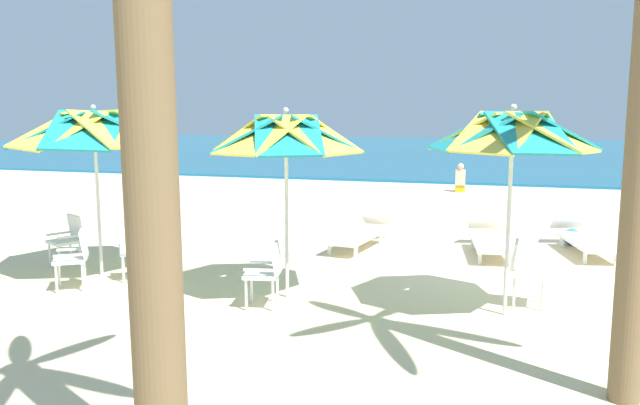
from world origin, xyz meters
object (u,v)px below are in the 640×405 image
(plastic_chair_2, at_px, (75,256))
(plastic_chair_3, at_px, (134,249))
(palm_tree_4, at_px, (148,94))
(plastic_chair_0, at_px, (524,269))
(sun_lounger_0, at_px, (584,238))
(plastic_chair_4, at_px, (68,238))
(beachgoer_seated, at_px, (461,182))
(sun_lounger_1, at_px, (490,238))
(plastic_chair_1, at_px, (267,270))
(beach_umbrella_0, at_px, (512,134))
(beach_ball, at_px, (572,237))
(sun_lounger_2, at_px, (360,232))
(beach_umbrella_2, at_px, (94,130))
(beach_umbrella_1, at_px, (286,136))

(plastic_chair_2, bearing_deg, plastic_chair_3, 49.03)
(plastic_chair_3, relative_size, palm_tree_4, 0.19)
(plastic_chair_0, distance_m, sun_lounger_0, 3.73)
(plastic_chair_4, xyz_separation_m, sun_lounger_0, (8.31, 3.51, -0.22))
(palm_tree_4, height_order, beachgoer_seated, palm_tree_4)
(sun_lounger_1, bearing_deg, plastic_chair_0, -80.72)
(plastic_chair_3, distance_m, sun_lounger_1, 6.18)
(plastic_chair_1, xyz_separation_m, plastic_chair_3, (-2.40, 0.65, 0.00))
(beach_umbrella_0, height_order, beach_ball, beach_umbrella_0)
(plastic_chair_0, bearing_deg, sun_lounger_2, 134.76)
(beach_umbrella_0, bearing_deg, plastic_chair_2, -174.80)
(sun_lounger_1, distance_m, beach_ball, 1.92)
(sun_lounger_1, height_order, beachgoer_seated, beachgoer_seated)
(plastic_chair_3, bearing_deg, beach_umbrella_2, 169.56)
(plastic_chair_2, bearing_deg, beachgoer_seated, 70.37)
(plastic_chair_4, height_order, sun_lounger_1, plastic_chair_4)
(beach_umbrella_2, relative_size, plastic_chair_2, 3.08)
(beach_umbrella_1, relative_size, palm_tree_4, 0.57)
(beach_umbrella_1, relative_size, sun_lounger_0, 1.17)
(plastic_chair_3, height_order, sun_lounger_1, plastic_chair_3)
(plastic_chair_1, relative_size, beach_umbrella_2, 0.33)
(plastic_chair_3, distance_m, sun_lounger_0, 7.85)
(beach_umbrella_0, xyz_separation_m, plastic_chair_0, (0.23, 0.48, -1.79))
(beach_umbrella_1, relative_size, sun_lounger_2, 1.18)
(beach_ball, xyz_separation_m, beachgoer_seated, (-2.61, 7.70, 0.13))
(beach_umbrella_1, distance_m, sun_lounger_1, 4.85)
(beach_umbrella_1, distance_m, sun_lounger_0, 6.23)
(plastic_chair_1, height_order, palm_tree_4, palm_tree_4)
(sun_lounger_0, bearing_deg, beach_ball, 101.20)
(beach_umbrella_0, xyz_separation_m, beachgoer_seated, (-1.37, 12.39, -2.00))
(palm_tree_4, bearing_deg, plastic_chair_4, 132.92)
(plastic_chair_0, relative_size, sun_lounger_1, 0.39)
(sun_lounger_2, xyz_separation_m, palm_tree_4, (0.41, -7.92, 2.39))
(palm_tree_4, relative_size, beachgoer_seated, 4.99)
(beach_umbrella_2, distance_m, plastic_chair_4, 1.98)
(beach_umbrella_0, height_order, sun_lounger_2, beach_umbrella_0)
(beach_umbrella_1, height_order, beach_ball, beach_umbrella_1)
(plastic_chair_3, bearing_deg, palm_tree_4, -55.52)
(plastic_chair_4, bearing_deg, beach_ball, 27.04)
(plastic_chair_1, height_order, beachgoer_seated, beachgoer_seated)
(plastic_chair_2, relative_size, sun_lounger_0, 0.39)
(beach_umbrella_0, relative_size, palm_tree_4, 0.57)
(plastic_chair_4, xyz_separation_m, sun_lounger_2, (4.29, 2.86, -0.22))
(plastic_chair_1, bearing_deg, sun_lounger_1, 55.81)
(plastic_chair_3, xyz_separation_m, palm_tree_4, (3.19, -4.65, 2.18))
(plastic_chair_2, height_order, plastic_chair_4, same)
(plastic_chair_4, relative_size, sun_lounger_2, 0.39)
(plastic_chair_3, relative_size, sun_lounger_1, 0.39)
(plastic_chair_1, xyz_separation_m, plastic_chair_4, (-3.92, 1.07, 0.00))
(sun_lounger_1, height_order, palm_tree_4, palm_tree_4)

